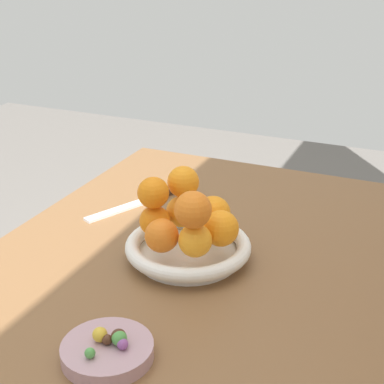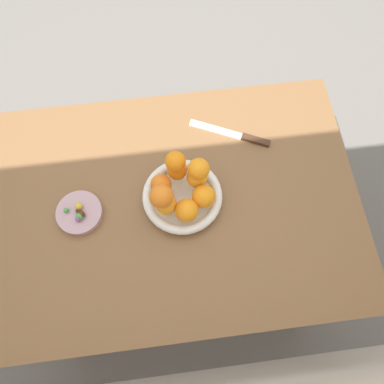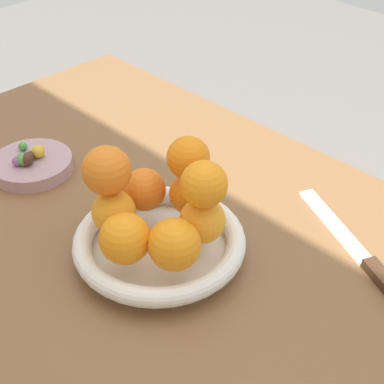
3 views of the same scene
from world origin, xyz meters
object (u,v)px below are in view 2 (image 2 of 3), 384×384
(candy_dish, at_px, (80,212))
(orange_4, at_px, (204,196))
(candy_ball_2, at_px, (81,215))
(orange_7, at_px, (162,196))
(orange_0, at_px, (177,170))
(candy_ball_3, at_px, (66,210))
(candy_ball_0, at_px, (78,219))
(orange_3, at_px, (187,210))
(orange_8, at_px, (199,169))
(candy_ball_1, at_px, (79,206))
(candy_ball_5, at_px, (78,210))
(knife, at_px, (237,135))
(candy_ball_4, at_px, (80,216))
(orange_2, at_px, (166,204))
(dining_table, at_px, (174,213))
(orange_6, at_px, (175,161))
(fruit_bowl, at_px, (182,197))
(orange_1, at_px, (161,184))
(orange_5, at_px, (197,177))

(candy_dish, bearing_deg, orange_4, 176.85)
(candy_ball_2, bearing_deg, orange_7, 177.15)
(orange_0, relative_size, orange_7, 0.90)
(orange_0, bearing_deg, orange_7, 63.25)
(candy_dish, distance_m, candy_ball_3, 0.04)
(orange_4, distance_m, candy_ball_0, 0.36)
(orange_3, relative_size, candy_ball_3, 4.33)
(orange_3, relative_size, orange_8, 1.09)
(orange_4, bearing_deg, candy_ball_0, 1.28)
(candy_ball_1, relative_size, candy_ball_5, 1.43)
(orange_0, relative_size, candy_ball_3, 3.80)
(candy_ball_5, distance_m, knife, 0.53)
(candy_ball_2, distance_m, candy_ball_4, 0.00)
(orange_8, bearing_deg, orange_2, 34.18)
(orange_4, relative_size, candy_ball_4, 2.99)
(candy_ball_1, bearing_deg, candy_ball_3, 10.42)
(dining_table, xyz_separation_m, candy_ball_2, (0.26, 0.01, 0.12))
(candy_ball_1, height_order, candy_ball_5, candy_ball_1)
(orange_6, height_order, candy_ball_2, orange_6)
(fruit_bowl, xyz_separation_m, orange_4, (-0.06, 0.03, 0.05))
(orange_1, distance_m, orange_2, 0.06)
(orange_4, relative_size, candy_ball_5, 4.35)
(orange_1, xyz_separation_m, candy_ball_1, (0.24, 0.02, -0.04))
(candy_dish, distance_m, orange_5, 0.35)
(orange_1, bearing_deg, knife, -146.44)
(orange_2, relative_size, candy_ball_3, 3.92)
(orange_3, height_order, orange_4, same)
(orange_2, distance_m, orange_3, 0.06)
(orange_5, bearing_deg, candy_ball_3, 5.45)
(orange_0, height_order, candy_ball_5, orange_0)
(dining_table, distance_m, orange_2, 0.16)
(orange_5, bearing_deg, orange_7, 33.38)
(orange_0, relative_size, orange_4, 0.86)
(orange_0, relative_size, orange_8, 0.96)
(dining_table, xyz_separation_m, orange_5, (-0.08, -0.04, 0.16))
(orange_0, height_order, candy_ball_1, orange_0)
(candy_ball_2, relative_size, knife, 0.09)
(dining_table, xyz_separation_m, candy_ball_0, (0.27, 0.02, 0.12))
(orange_1, xyz_separation_m, orange_8, (-0.11, -0.01, 0.06))
(orange_5, relative_size, knife, 0.24)
(dining_table, bearing_deg, candy_ball_4, 3.62)
(candy_dish, relative_size, orange_1, 2.20)
(dining_table, relative_size, orange_4, 16.78)
(orange_6, bearing_deg, candy_ball_4, 17.49)
(candy_dish, relative_size, orange_3, 2.02)
(candy_ball_3, bearing_deg, orange_5, -174.55)
(orange_8, distance_m, knife, 0.25)
(orange_4, distance_m, candy_ball_2, 0.35)
(orange_2, xyz_separation_m, candy_ball_1, (0.25, -0.04, -0.04))
(orange_7, distance_m, knife, 0.36)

